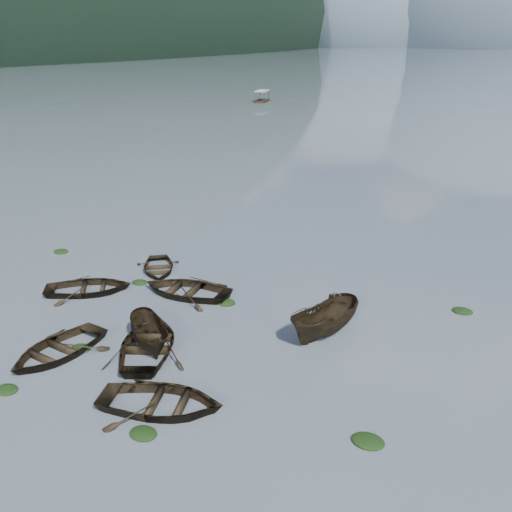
% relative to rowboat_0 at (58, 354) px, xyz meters
% --- Properties ---
extents(ground_plane, '(2400.00, 2400.00, 0.00)m').
position_rel_rowboat_0_xyz_m(ground_plane, '(4.46, -1.69, 0.00)').
color(ground_plane, slate).
extents(haze_mtn_a, '(520.00, 520.00, 280.00)m').
position_rel_rowboat_0_xyz_m(haze_mtn_a, '(-255.54, 898.31, 0.00)').
color(haze_mtn_a, '#475666').
rests_on(haze_mtn_a, ground).
extents(rowboat_0, '(3.79, 4.99, 0.97)m').
position_rel_rowboat_0_xyz_m(rowboat_0, '(0.00, 0.00, 0.00)').
color(rowboat_0, black).
rests_on(rowboat_0, ground).
extents(rowboat_1, '(5.69, 5.45, 0.96)m').
position_rel_rowboat_0_xyz_m(rowboat_1, '(-3.49, 5.59, 0.00)').
color(rowboat_1, black).
rests_on(rowboat_1, ground).
extents(rowboat_2, '(3.90, 3.59, 1.49)m').
position_rel_rowboat_0_xyz_m(rowboat_2, '(3.16, 2.57, 0.00)').
color(rowboat_2, black).
rests_on(rowboat_2, ground).
extents(rowboat_3, '(5.52, 6.13, 1.04)m').
position_rel_rowboat_0_xyz_m(rowboat_3, '(3.36, 2.24, 0.00)').
color(rowboat_3, black).
rests_on(rowboat_3, ground).
extents(rowboat_4, '(5.69, 4.83, 1.00)m').
position_rel_rowboat_0_xyz_m(rowboat_4, '(6.46, -1.00, 0.00)').
color(rowboat_4, black).
rests_on(rowboat_4, ground).
extents(rowboat_5, '(2.87, 4.87, 1.77)m').
position_rel_rowboat_0_xyz_m(rowboat_5, '(9.78, 7.32, 0.00)').
color(rowboat_5, black).
rests_on(rowboat_5, ground).
extents(rowboat_6, '(4.51, 4.70, 0.79)m').
position_rel_rowboat_0_xyz_m(rowboat_6, '(-2.01, 9.90, 0.00)').
color(rowboat_6, black).
rests_on(rowboat_6, ground).
extents(rowboat_7, '(5.42, 4.23, 1.03)m').
position_rel_rowboat_0_xyz_m(rowboat_7, '(1.44, 7.93, 0.00)').
color(rowboat_7, black).
rests_on(rowboat_7, ground).
extents(weed_clump_0, '(0.97, 0.80, 0.21)m').
position_rel_rowboat_0_xyz_m(weed_clump_0, '(0.31, -2.98, 0.00)').
color(weed_clump_0, black).
rests_on(weed_clump_0, ground).
extents(weed_clump_1, '(0.97, 0.77, 0.21)m').
position_rel_rowboat_0_xyz_m(weed_clump_1, '(0.59, 0.84, 0.00)').
color(weed_clump_1, black).
rests_on(weed_clump_1, ground).
extents(weed_clump_2, '(1.06, 0.85, 0.23)m').
position_rel_rowboat_0_xyz_m(weed_clump_2, '(6.82, -2.53, 0.00)').
color(weed_clump_2, black).
rests_on(weed_clump_2, ground).
extents(weed_clump_3, '(1.03, 0.87, 0.23)m').
position_rel_rowboat_0_xyz_m(weed_clump_3, '(3.91, 7.98, 0.00)').
color(weed_clump_3, black).
rests_on(weed_clump_3, ground).
extents(weed_clump_4, '(1.18, 0.94, 0.25)m').
position_rel_rowboat_0_xyz_m(weed_clump_4, '(13.98, 0.85, 0.00)').
color(weed_clump_4, black).
rests_on(weed_clump_4, ground).
extents(weed_clump_5, '(1.04, 0.84, 0.22)m').
position_rel_rowboat_0_xyz_m(weed_clump_5, '(-9.55, 9.41, 0.00)').
color(weed_clump_5, black).
rests_on(weed_clump_5, ground).
extents(weed_clump_6, '(0.94, 0.79, 0.20)m').
position_rel_rowboat_0_xyz_m(weed_clump_6, '(-1.82, 7.92, 0.00)').
color(weed_clump_6, black).
rests_on(weed_clump_6, ground).
extents(weed_clump_7, '(1.06, 0.85, 0.23)m').
position_rel_rowboat_0_xyz_m(weed_clump_7, '(15.11, 12.88, 0.00)').
color(weed_clump_7, black).
rests_on(weed_clump_7, ground).
extents(pontoon_left, '(3.87, 6.23, 2.22)m').
position_rel_rowboat_0_xyz_m(pontoon_left, '(-40.12, 95.79, 0.00)').
color(pontoon_left, black).
rests_on(pontoon_left, ground).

